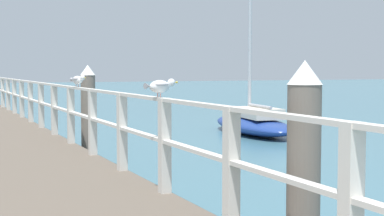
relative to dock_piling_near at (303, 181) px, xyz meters
The scene contains 6 objects.
pier_railing 10.17m from the dock_piling_near, 92.14° to the left, with size 0.12×25.75×1.09m.
dock_piling_near is the anchor object (origin of this frame).
dock_piling_far 7.14m from the dock_piling_near, 90.00° to the left, with size 0.29×0.29×2.01m.
seagull_foreground 2.45m from the dock_piling_near, 99.16° to the left, with size 0.47×0.23×0.21m.
seagull_background 6.43m from the dock_piling_near, 93.39° to the left, with size 0.23×0.47×0.21m.
boat_0 12.46m from the dock_piling_near, 61.51° to the left, with size 2.17×4.70×5.81m.
Camera 1 is at (-0.91, -0.49, 1.94)m, focal length 54.19 mm.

